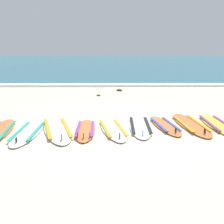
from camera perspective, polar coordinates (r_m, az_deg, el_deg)
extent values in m
plane|color=beige|center=(7.08, -0.54, -3.50)|extent=(80.00, 80.00, 0.00)
cube|color=#23667A|center=(44.70, -0.53, 10.42)|extent=(80.00, 60.00, 0.10)
cube|color=white|center=(15.17, -0.54, 5.55)|extent=(80.00, 0.77, 0.11)
cube|color=teal|center=(7.28, -20.63, -3.28)|extent=(0.25, 1.60, 0.01)
ellipsoid|color=white|center=(7.01, -16.81, -3.96)|extent=(0.57, 2.24, 0.07)
cube|color=teal|center=(7.05, -18.40, -3.61)|extent=(0.09, 1.57, 0.01)
cube|color=teal|center=(6.94, -15.23, -3.66)|extent=(0.09, 1.57, 0.01)
cube|color=black|center=(6.19, -19.04, -5.48)|extent=(0.01, 0.09, 0.11)
ellipsoid|color=silver|center=(7.10, -11.21, -3.42)|extent=(1.33, 2.64, 0.07)
cube|color=gold|center=(7.07, -13.08, -3.23)|extent=(0.59, 1.75, 0.01)
cube|color=gold|center=(7.11, -9.37, -2.97)|extent=(0.59, 1.75, 0.01)
cube|color=black|center=(6.12, -10.28, -5.15)|extent=(0.04, 0.09, 0.11)
ellipsoid|color=orange|center=(6.93, -5.49, -3.64)|extent=(0.55, 1.98, 0.07)
cube|color=purple|center=(6.93, -6.96, -3.32)|extent=(0.11, 1.38, 0.01)
cube|color=purple|center=(6.91, -4.03, -3.30)|extent=(0.11, 1.38, 0.01)
cube|color=black|center=(6.17, -5.89, -4.86)|extent=(0.01, 0.09, 0.11)
cube|color=black|center=(6.24, -7.10, -4.70)|extent=(0.01, 0.09, 0.11)
cube|color=black|center=(6.22, -4.61, -4.69)|extent=(0.01, 0.09, 0.11)
ellipsoid|color=white|center=(6.97, 0.12, -3.47)|extent=(0.91, 2.22, 0.07)
cube|color=gold|center=(6.93, -1.46, -3.23)|extent=(0.34, 1.50, 0.01)
cube|color=gold|center=(7.00, 1.69, -3.07)|extent=(0.34, 1.50, 0.01)
cube|color=black|center=(6.15, 1.60, -4.85)|extent=(0.03, 0.09, 0.11)
ellipsoid|color=silver|center=(7.25, 5.75, -2.89)|extent=(0.63, 2.25, 0.07)
cube|color=black|center=(7.23, 4.17, -2.57)|extent=(0.13, 1.56, 0.01)
cube|color=black|center=(7.26, 7.34, -2.58)|extent=(0.13, 1.56, 0.01)
cube|color=black|center=(6.39, 6.35, -4.24)|extent=(0.01, 0.09, 0.11)
ellipsoid|color=orange|center=(7.42, 10.76, -2.69)|extent=(0.76, 2.01, 0.07)
cube|color=#334CB2|center=(7.35, 9.47, -2.45)|extent=(0.26, 1.37, 0.01)
cube|color=#334CB2|center=(7.47, 12.06, -2.32)|extent=(0.26, 1.37, 0.01)
cube|color=black|center=(6.70, 12.93, -3.68)|extent=(0.02, 0.09, 0.11)
ellipsoid|color=orange|center=(7.68, 15.77, -2.42)|extent=(0.76, 2.46, 0.07)
cube|color=gold|center=(7.60, 14.24, -2.17)|extent=(0.20, 1.70, 0.01)
cube|color=gold|center=(7.75, 17.31, -2.07)|extent=(0.20, 1.70, 0.01)
cube|color=black|center=(6.81, 18.49, -3.76)|extent=(0.02, 0.09, 0.11)
ellipsoid|color=yellow|center=(7.91, 20.61, -2.32)|extent=(0.58, 2.25, 0.07)
cube|color=purple|center=(7.84, 19.25, -2.05)|extent=(0.09, 1.57, 0.01)
cube|color=purple|center=(7.98, 21.99, -2.01)|extent=(0.09, 1.57, 0.01)
ellipsoid|color=#384723|center=(12.00, -2.79, 3.46)|extent=(0.19, 0.15, 0.06)
ellipsoid|color=#4C4228|center=(13.38, 1.51, 4.54)|extent=(0.29, 0.23, 0.10)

